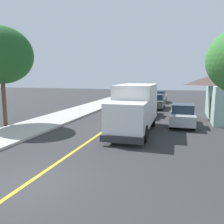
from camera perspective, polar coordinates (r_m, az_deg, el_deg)
ground_plane at (r=9.22m, az=-19.79°, el=-15.97°), size 120.00×120.00×0.00m
centre_line_yellow at (r=17.83m, az=-0.33°, el=-3.49°), size 0.16×56.00×0.01m
box_truck at (r=16.01m, az=5.59°, el=1.47°), size 2.52×7.22×3.20m
parked_car_near at (r=22.65m, az=8.13°, el=1.06°), size 1.98×4.47×1.67m
parked_car_mid at (r=28.05m, az=10.74°, el=2.45°), size 1.84×4.41×1.67m
parked_car_far at (r=34.75m, az=11.37°, el=3.61°), size 2.01×4.48×1.67m
parked_van_across at (r=18.78m, az=16.79°, el=-0.80°), size 1.84×4.42×1.67m
street_tree_near at (r=19.58m, az=-25.44°, el=12.36°), size 4.67×4.67×7.41m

